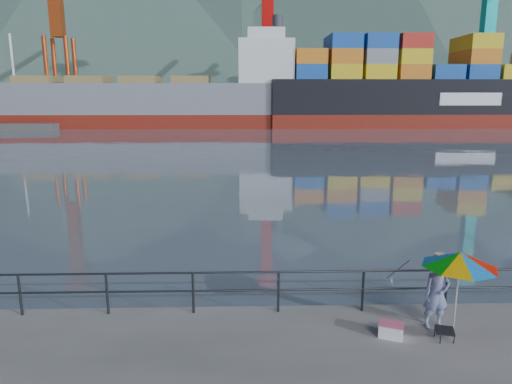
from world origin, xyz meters
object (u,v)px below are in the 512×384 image
fisherman (436,294)px  bulk_carrier (171,102)px  cooler_bag (391,331)px  beach_umbrella (460,260)px  container_ship (466,91)px

fisherman → bulk_carrier: bearing=101.5°
fisherman → cooler_bag: fisherman is taller
beach_umbrella → cooler_bag: (-1.34, -0.00, -1.58)m
fisherman → cooler_bag: (-1.09, -0.40, -0.64)m
cooler_bag → bulk_carrier: (-15.43, 70.50, 3.91)m
fisherman → container_ship: bearing=62.2°
beach_umbrella → bulk_carrier: (-16.76, 70.49, 2.34)m
bulk_carrier → container_ship: size_ratio=0.89×
bulk_carrier → container_ship: (50.53, -0.30, 1.75)m
fisherman → beach_umbrella: size_ratio=0.83×
cooler_bag → container_ship: size_ratio=0.01×
cooler_bag → bulk_carrier: size_ratio=0.01×
fisherman → cooler_bag: size_ratio=3.19×
fisherman → cooler_bag: 1.33m
beach_umbrella → container_ship: container_ship is taller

